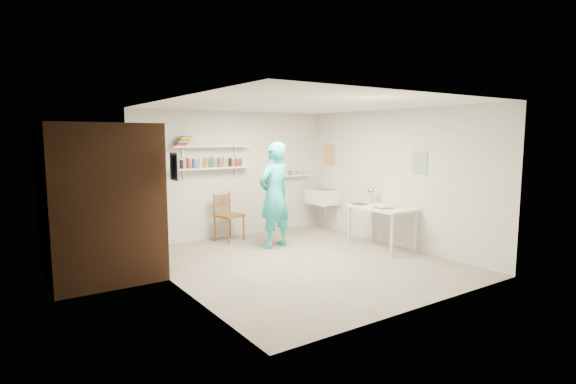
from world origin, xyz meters
TOP-DOWN VIEW (x-y plane):
  - floor at (0.00, 0.00)m, footprint 4.00×4.50m
  - ceiling at (0.00, 0.00)m, footprint 4.00×4.50m
  - wall_back at (0.00, 2.26)m, footprint 4.00×0.02m
  - wall_front at (0.00, -2.26)m, footprint 4.00×0.02m
  - wall_left at (-2.01, 0.00)m, footprint 0.02×4.50m
  - wall_right at (2.01, 0.00)m, footprint 0.02×4.50m
  - doorway_recess at (-1.99, 1.05)m, footprint 0.02×0.90m
  - corridor_box at (-2.70, 1.05)m, footprint 1.40×1.50m
  - door_lintel at (-1.97, 1.05)m, footprint 0.06×1.05m
  - door_jamb_near at (-1.97, 0.55)m, footprint 0.06×0.10m
  - door_jamb_far at (-1.97, 1.55)m, footprint 0.06×0.10m
  - shelf_lower at (-0.50, 2.13)m, footprint 1.50×0.22m
  - shelf_upper at (-0.50, 2.13)m, footprint 1.50×0.22m
  - ledge_shelf at (1.35, 2.17)m, footprint 0.70×0.14m
  - poster_left at (-1.99, 0.05)m, footprint 0.01×0.28m
  - poster_right_a at (1.99, 1.80)m, footprint 0.01×0.34m
  - poster_right_b at (1.99, -0.55)m, footprint 0.01×0.30m
  - belfast_sink at (1.75, 1.70)m, footprint 0.48×0.60m
  - man at (0.16, 1.05)m, footprint 0.75×0.58m
  - wall_clock at (0.21, 1.27)m, footprint 0.33×0.11m
  - wooden_chair at (-0.29, 1.91)m, footprint 0.55×0.54m
  - work_table at (1.64, -0.07)m, footprint 0.66×1.09m
  - desk_lamp at (1.82, 0.37)m, footprint 0.14×0.14m
  - spray_cans at (-0.50, 2.13)m, footprint 1.34×0.06m
  - book_stack at (-1.05, 2.13)m, footprint 0.28×0.14m
  - ledge_pots at (1.35, 2.17)m, footprint 0.48×0.07m
  - papers at (1.64, -0.07)m, footprint 0.30×0.22m

SIDE VIEW (x-z plane):
  - floor at x=0.00m, z-range -0.02..0.00m
  - work_table at x=1.64m, z-range 0.00..0.73m
  - wooden_chair at x=-0.29m, z-range 0.00..0.95m
  - belfast_sink at x=1.75m, z-range 0.55..0.85m
  - papers at x=1.64m, z-range 0.73..0.75m
  - man at x=0.16m, z-range 0.00..1.84m
  - desk_lamp at x=1.82m, z-range 0.88..1.02m
  - doorway_recess at x=-1.99m, z-range 0.00..2.00m
  - door_jamb_near at x=-1.97m, z-range 0.00..2.00m
  - door_jamb_far at x=-1.97m, z-range 0.00..2.00m
  - corridor_box at x=-2.70m, z-range 0.00..2.10m
  - ledge_shelf at x=1.35m, z-range 1.11..1.14m
  - ledge_pots at x=1.35m, z-range 1.14..1.22m
  - wall_back at x=0.00m, z-range 0.00..2.40m
  - wall_front at x=0.00m, z-range 0.00..2.40m
  - wall_left at x=-2.01m, z-range 0.00..2.40m
  - wall_right at x=2.01m, z-range 0.00..2.40m
  - wall_clock at x=0.21m, z-range 1.06..1.39m
  - shelf_lower at x=-0.50m, z-range 1.34..1.36m
  - spray_cans at x=-0.50m, z-range 1.36..1.53m
  - poster_right_b at x=1.99m, z-range 1.31..1.69m
  - poster_left at x=-1.99m, z-range 1.37..1.73m
  - poster_right_a at x=1.99m, z-range 1.34..1.76m
  - shelf_upper at x=-0.50m, z-range 1.74..1.76m
  - book_stack at x=-1.05m, z-range 1.77..1.93m
  - door_lintel at x=-1.97m, z-range 2.00..2.10m
  - ceiling at x=0.00m, z-range 2.40..2.42m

